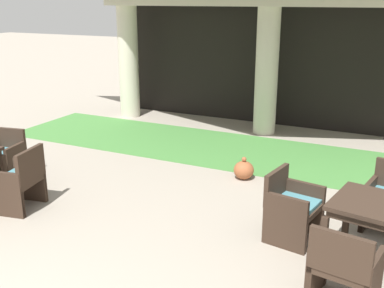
# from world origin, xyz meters

# --- Properties ---
(lawn_strip) EXTENTS (10.14, 2.29, 0.01)m
(lawn_strip) POSITION_xyz_m (0.00, 7.31, 0.00)
(lawn_strip) COLOR #47843D
(lawn_strip) RESTS_ON ground
(patio_chair_near_foreground_north) EXTENTS (0.65, 0.64, 0.81)m
(patio_chair_near_foreground_north) POSITION_xyz_m (-3.08, 4.26, 0.38)
(patio_chair_near_foreground_north) COLOR #38281E
(patio_chair_near_foreground_north) RESTS_ON ground
(patio_chair_near_foreground_east) EXTENTS (0.62, 0.72, 0.91)m
(patio_chair_near_foreground_east) POSITION_xyz_m (-1.93, 3.48, 0.42)
(patio_chair_near_foreground_east) COLOR #38281E
(patio_chair_near_foreground_east) RESTS_ON ground
(patio_table_mid_left) EXTENTS (1.01, 1.01, 0.76)m
(patio_table_mid_left) POSITION_xyz_m (2.72, 4.13, 0.65)
(patio_table_mid_left) COLOR #38281E
(patio_table_mid_left) RESTS_ON ground
(patio_chair_mid_left_south) EXTENTS (0.69, 0.59, 0.88)m
(patio_chair_mid_left_south) POSITION_xyz_m (2.56, 3.17, 0.41)
(patio_chair_mid_left_south) COLOR #38281E
(patio_chair_mid_left_south) RESTS_ON ground
(patio_chair_mid_left_west) EXTENTS (0.66, 0.69, 0.88)m
(patio_chair_mid_left_west) POSITION_xyz_m (1.77, 4.29, 0.42)
(patio_chair_mid_left_west) COLOR #38281E
(patio_chair_mid_left_west) RESTS_ON ground
(terracotta_urn) EXTENTS (0.34, 0.34, 0.39)m
(terracotta_urn) POSITION_xyz_m (0.55, 5.96, 0.16)
(terracotta_urn) COLOR #9E5633
(terracotta_urn) RESTS_ON ground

